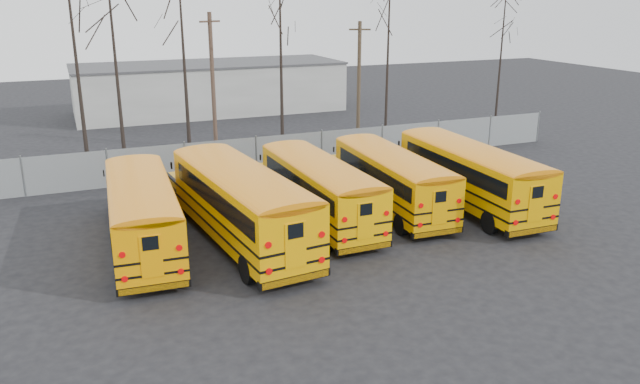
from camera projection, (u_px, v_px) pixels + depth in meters
name	position (u px, v px, depth m)	size (l,w,h in m)	color
ground	(345.00, 246.00, 24.89)	(120.00, 120.00, 0.00)	black
fence	(256.00, 154.00, 35.15)	(40.00, 0.04, 2.00)	gray
distant_building	(210.00, 88.00, 53.19)	(22.00, 8.00, 4.00)	beige
bus_a	(141.00, 208.00, 24.17)	(3.00, 10.49, 2.90)	black
bus_b	(239.00, 198.00, 24.76)	(3.77, 11.62, 3.20)	black
bus_c	(318.00, 185.00, 27.22)	(2.52, 10.27, 2.86)	black
bus_d	(390.00, 175.00, 28.80)	(2.75, 10.16, 2.82)	black
bus_e	(468.00, 170.00, 29.15)	(2.74, 10.89, 3.03)	black
utility_pole_left	(213.00, 80.00, 39.59)	(1.44, 0.74, 8.60)	#4D382C
utility_pole_right	(359.00, 81.00, 41.47)	(1.34, 0.69, 7.98)	#443626
tree_2	(76.00, 59.00, 32.54)	(0.26, 0.26, 12.76)	black
tree_3	(116.00, 63.00, 33.09)	(0.26, 0.26, 12.29)	black
tree_4	(185.00, 69.00, 35.58)	(0.26, 0.26, 11.13)	black
tree_5	(281.00, 62.00, 37.18)	(0.26, 0.26, 11.58)	black
tree_6	(388.00, 54.00, 38.47)	(0.26, 0.26, 12.22)	black
tree_7	(501.00, 58.00, 43.86)	(0.26, 0.26, 10.68)	black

